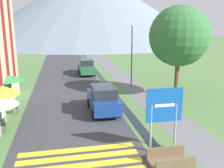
{
  "coord_description": "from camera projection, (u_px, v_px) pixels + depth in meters",
  "views": [
    {
      "loc": [
        -3.08,
        -6.58,
        5.83
      ],
      "look_at": [
        0.35,
        10.0,
        1.74
      ],
      "focal_mm": 40.0,
      "sensor_mm": 36.0,
      "label": 1
    }
  ],
  "objects": [
    {
      "name": "ground_plane",
      "position": [
        90.0,
        79.0,
        27.28
      ],
      "size": [
        160.0,
        160.0,
        0.0
      ],
      "primitive_type": "plane",
      "color": "#517542"
    },
    {
      "name": "road",
      "position": [
        65.0,
        65.0,
        36.31
      ],
      "size": [
        6.4,
        60.0,
        0.01
      ],
      "color": "#38383D",
      "rests_on": "ground_plane"
    },
    {
      "name": "footpath",
      "position": [
        106.0,
        64.0,
        37.51
      ],
      "size": [
        2.2,
        60.0,
        0.01
      ],
      "color": "slate",
      "rests_on": "ground_plane"
    },
    {
      "name": "drainage_channel",
      "position": [
        90.0,
        64.0,
        37.04
      ],
      "size": [
        0.6,
        60.0,
        0.0
      ],
      "color": "black",
      "rests_on": "ground_plane"
    },
    {
      "name": "crosswalk_marking",
      "position": [
        79.0,
        161.0,
        10.84
      ],
      "size": [
        5.44,
        2.54,
        0.01
      ],
      "color": "yellow",
      "rests_on": "ground_plane"
    },
    {
      "name": "mountain_distant",
      "position": [
        89.0,
        6.0,
        82.63
      ],
      "size": [
        76.62,
        76.62,
        23.46
      ],
      "color": "slate",
      "rests_on": "ground_plane"
    },
    {
      "name": "road_sign",
      "position": [
        164.0,
        111.0,
        11.38
      ],
      "size": [
        1.74,
        0.11,
        3.04
      ],
      "color": "#9E9EA3",
      "rests_on": "ground_plane"
    },
    {
      "name": "footbridge",
      "position": [
        170.0,
        162.0,
        10.4
      ],
      "size": [
        1.7,
        1.1,
        0.65
      ],
      "color": "brown",
      "rests_on": "ground_plane"
    },
    {
      "name": "parked_car_near",
      "position": [
        103.0,
        99.0,
        16.8
      ],
      "size": [
        1.85,
        4.01,
        1.82
      ],
      "color": "navy",
      "rests_on": "ground_plane"
    },
    {
      "name": "parked_car_far",
      "position": [
        86.0,
        67.0,
        29.51
      ],
      "size": [
        1.8,
        4.45,
        1.82
      ],
      "color": "#28663D",
      "rests_on": "ground_plane"
    },
    {
      "name": "cafe_chair_far_right",
      "position": [
        14.0,
        107.0,
        16.43
      ],
      "size": [
        0.4,
        0.4,
        0.85
      ],
      "rotation": [
        0.0,
        0.0,
        0.14
      ],
      "color": "#232328",
      "rests_on": "ground_plane"
    },
    {
      "name": "cafe_chair_near_right",
      "position": [
        1.0,
        124.0,
        13.58
      ],
      "size": [
        0.4,
        0.4,
        0.85
      ],
      "rotation": [
        0.0,
        0.0,
        0.28
      ],
      "color": "#232328",
      "rests_on": "ground_plane"
    },
    {
      "name": "cafe_umbrella_middle_yellow",
      "position": [
        3.0,
        90.0,
        14.74
      ],
      "size": [
        1.96,
        1.96,
        2.28
      ],
      "color": "#B7B2A8",
      "rests_on": "ground_plane"
    },
    {
      "name": "cafe_umbrella_rear_green",
      "position": [
        8.0,
        78.0,
        17.27
      ],
      "size": [
        2.29,
        2.29,
        2.36
      ],
      "color": "#B7B2A8",
      "rests_on": "ground_plane"
    },
    {
      "name": "streetlamp",
      "position": [
        132.0,
        50.0,
        23.22
      ],
      "size": [
        0.28,
        0.28,
        5.87
      ],
      "color": "#515156",
      "rests_on": "ground_plane"
    },
    {
      "name": "tree_by_path",
      "position": [
        179.0,
        36.0,
        19.73
      ],
      "size": [
        4.8,
        4.8,
        7.29
      ],
      "color": "brown",
      "rests_on": "ground_plane"
    }
  ]
}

